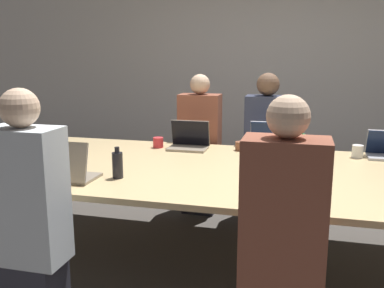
{
  "coord_description": "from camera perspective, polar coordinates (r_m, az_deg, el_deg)",
  "views": [
    {
      "loc": [
        0.45,
        -3.03,
        1.57
      ],
      "look_at": [
        -0.35,
        0.1,
        0.9
      ],
      "focal_mm": 40.0,
      "sensor_mm": 36.0,
      "label": 1
    }
  ],
  "objects": [
    {
      "name": "laptop_far_midleft",
      "position": [
        3.82,
        -0.4,
        0.45
      ],
      "size": [
        0.35,
        0.25,
        0.25
      ],
      "color": "gray",
      "rests_on": "conference_table"
    },
    {
      "name": "stapler",
      "position": [
        2.91,
        13.85,
        -4.47
      ],
      "size": [
        0.06,
        0.15,
        0.05
      ],
      "rotation": [
        0.0,
        0.0,
        0.1
      ],
      "color": "black",
      "rests_on": "conference_table"
    },
    {
      "name": "curtain_wall",
      "position": [
        5.46,
        9.78,
        9.79
      ],
      "size": [
        12.0,
        0.06,
        2.8
      ],
      "color": "beige",
      "rests_on": "ground_plane"
    },
    {
      "name": "notebook",
      "position": [
        3.18,
        8.9,
        -3.17
      ],
      "size": [
        0.2,
        0.18,
        0.02
      ],
      "rotation": [
        0.0,
        0.0,
        -0.11
      ],
      "color": "#2D4C8C",
      "rests_on": "conference_table"
    },
    {
      "name": "person_far_midleft",
      "position": [
        4.26,
        1.04,
        -0.42
      ],
      "size": [
        0.4,
        0.24,
        1.39
      ],
      "color": "#2D2D38",
      "rests_on": "ground_plane"
    },
    {
      "name": "person_near_midright",
      "position": [
        2.15,
        11.94,
        -13.04
      ],
      "size": [
        0.4,
        0.24,
        1.4
      ],
      "rotation": [
        0.0,
        0.0,
        3.14
      ],
      "color": "#2D2D38",
      "rests_on": "ground_plane"
    },
    {
      "name": "person_far_center",
      "position": [
        4.15,
        9.8,
        -0.71
      ],
      "size": [
        0.4,
        0.24,
        1.41
      ],
      "color": "#2D2D38",
      "rests_on": "ground_plane"
    },
    {
      "name": "ground_plane",
      "position": [
        3.44,
        5.44,
        -15.48
      ],
      "size": [
        24.0,
        24.0,
        0.0
      ],
      "primitive_type": "plane",
      "color": "#4C4742"
    },
    {
      "name": "laptop_near_midright",
      "position": [
        2.51,
        12.11,
        -5.71
      ],
      "size": [
        0.36,
        0.27,
        0.28
      ],
      "rotation": [
        0.0,
        0.0,
        3.14
      ],
      "color": "silver",
      "rests_on": "conference_table"
    },
    {
      "name": "cup_near_left",
      "position": [
        3.16,
        -19.21,
        -3.19
      ],
      "size": [
        0.09,
        0.09,
        0.08
      ],
      "color": "brown",
      "rests_on": "conference_table"
    },
    {
      "name": "person_near_left",
      "position": [
        2.54,
        -20.94,
        -9.54
      ],
      "size": [
        0.4,
        0.24,
        1.41
      ],
      "rotation": [
        0.0,
        0.0,
        3.14
      ],
      "color": "#2D2D38",
      "rests_on": "ground_plane"
    },
    {
      "name": "cup_far_center",
      "position": [
        3.78,
        6.49,
        -0.27
      ],
      "size": [
        0.09,
        0.09,
        0.08
      ],
      "color": "brown",
      "rests_on": "conference_table"
    },
    {
      "name": "conference_table",
      "position": [
        3.18,
        5.68,
        -4.08
      ],
      "size": [
        4.2,
        1.66,
        0.75
      ],
      "color": "#D6B77F",
      "rests_on": "ground_plane"
    },
    {
      "name": "bottle_near_left",
      "position": [
        2.95,
        -9.9,
        -2.73
      ],
      "size": [
        0.07,
        0.07,
        0.22
      ],
      "color": "black",
      "rests_on": "conference_table"
    },
    {
      "name": "cup_far_midleft",
      "position": [
        3.88,
        -4.53,
        0.21
      ],
      "size": [
        0.09,
        0.09,
        0.09
      ],
      "color": "red",
      "rests_on": "conference_table"
    },
    {
      "name": "cup_far_right",
      "position": [
        3.74,
        21.21,
        -0.93
      ],
      "size": [
        0.09,
        0.09,
        0.1
      ],
      "color": "white",
      "rests_on": "conference_table"
    },
    {
      "name": "bottle_far_center",
      "position": [
        3.63,
        14.29,
        -0.09
      ],
      "size": [
        0.07,
        0.07,
        0.23
      ],
      "color": "green",
      "rests_on": "conference_table"
    },
    {
      "name": "laptop_far_center",
      "position": [
        3.79,
        10.36,
        0.17
      ],
      "size": [
        0.35,
        0.26,
        0.26
      ],
      "color": "silver",
      "rests_on": "conference_table"
    },
    {
      "name": "laptop_near_left",
      "position": [
        2.95,
        -15.99,
        -3.31
      ],
      "size": [
        0.31,
        0.27,
        0.27
      ],
      "rotation": [
        0.0,
        0.0,
        3.14
      ],
      "color": "gray",
      "rests_on": "conference_table"
    }
  ]
}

